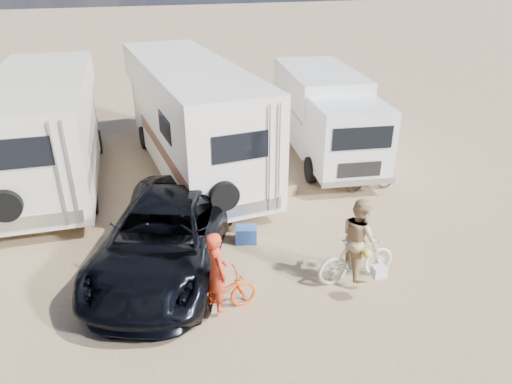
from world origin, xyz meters
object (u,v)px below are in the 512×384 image
object	(u,v)px
bike_man	(218,295)
bike_woman	(357,259)
rv_left	(47,133)
rider_woman	(358,245)
rv_main	(192,120)
dark_suv	(165,236)
bike_parked	(370,178)
rider_man	(217,278)
crate	(287,189)
cooler	(246,234)
box_truck	(326,117)

from	to	relation	value
bike_man	bike_woman	bearing A→B (deg)	-96.15
rv_left	rider_woman	world-z (taller)	rv_left
rv_main	rider_woman	distance (m)	7.56
dark_suv	rider_woman	bearing A→B (deg)	-3.14
rv_left	bike_parked	bearing A→B (deg)	-17.88
rv_left	rider_man	size ratio (longest dim) A/B	4.55
bike_man	crate	bearing A→B (deg)	-44.16
rider_man	rider_woman	size ratio (longest dim) A/B	0.93
rv_main	cooler	size ratio (longest dim) A/B	17.08
rider_man	cooler	bearing A→B (deg)	-37.43
rv_main	cooler	world-z (taller)	rv_main
bike_parked	crate	world-z (taller)	bike_parked
dark_suv	rider_woman	xyz separation A→B (m)	(3.97, -1.81, 0.14)
box_truck	crate	distance (m)	3.71
rv_main	bike_parked	bearing A→B (deg)	-37.84
rv_left	bike_parked	size ratio (longest dim) A/B	4.82
bike_man	bike_parked	xyz separation A→B (m)	(5.78, 4.18, -0.02)
bike_man	rider_man	world-z (taller)	rider_man
bike_woman	bike_man	bearing A→B (deg)	91.55
dark_suv	bike_woman	bearing A→B (deg)	-3.14
rv_main	bike_man	bearing A→B (deg)	-101.96
bike_woman	bike_parked	world-z (taller)	bike_woman
rv_main	bike_man	distance (m)	7.49
box_truck	dark_suv	world-z (taller)	box_truck
rv_main	rv_left	xyz separation A→B (m)	(-4.45, 0.26, -0.09)
dark_suv	bike_man	world-z (taller)	dark_suv
rv_main	crate	xyz separation A→B (m)	(2.38, -2.65, -1.62)
rv_left	cooler	distance (m)	7.26
rv_left	dark_suv	world-z (taller)	rv_left
bike_parked	cooler	bearing A→B (deg)	111.59
bike_woman	cooler	bearing A→B (deg)	38.64
bike_man	box_truck	bearing A→B (deg)	-47.41
dark_suv	bike_woman	xyz separation A→B (m)	(3.97, -1.81, -0.24)
rv_left	cooler	xyz separation A→B (m)	(4.89, -5.15, -1.50)
dark_suv	bike_woman	distance (m)	4.37
bike_man	cooler	bearing A→B (deg)	-37.43
rider_man	bike_parked	world-z (taller)	rider_man
rv_left	crate	bearing A→B (deg)	-21.08
dark_suv	bike_woman	size ratio (longest dim) A/B	3.07
bike_man	cooler	world-z (taller)	bike_man
rv_main	bike_woman	distance (m)	7.61
bike_man	bike_parked	distance (m)	7.13
bike_man	rider_woman	xyz separation A→B (m)	(3.20, 0.19, 0.48)
dark_suv	bike_parked	size ratio (longest dim) A/B	3.50
bike_woman	crate	bearing A→B (deg)	-2.10
box_truck	bike_man	world-z (taller)	box_truck
box_truck	bike_man	size ratio (longest dim) A/B	4.09
crate	cooler	bearing A→B (deg)	-130.86
rider_woman	bike_man	bearing A→B (deg)	91.55
bike_woman	rider_woman	bearing A→B (deg)	-1.86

